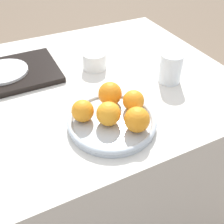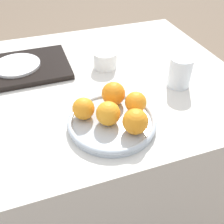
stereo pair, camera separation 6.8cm
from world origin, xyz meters
name	(u,v)px [view 2 (the right image)]	position (x,y,z in m)	size (l,w,h in m)	color
ground_plane	(70,206)	(0.00, 0.00, 0.00)	(12.00, 12.00, 0.00)	#7A6651
table	(61,159)	(0.00, 0.00, 0.38)	(1.37, 0.87, 0.77)	silver
fruit_platter	(112,122)	(0.15, -0.26, 0.78)	(0.25, 0.25, 0.03)	#B2BCC6
orange_0	(135,122)	(0.19, -0.32, 0.82)	(0.07, 0.07, 0.07)	orange
orange_1	(108,113)	(0.14, -0.26, 0.82)	(0.07, 0.07, 0.07)	orange
orange_2	(113,94)	(0.18, -0.18, 0.82)	(0.07, 0.07, 0.07)	orange
orange_3	(136,102)	(0.23, -0.24, 0.82)	(0.06, 0.06, 0.06)	orange
orange_4	(83,109)	(0.08, -0.22, 0.82)	(0.06, 0.06, 0.06)	orange
water_glass	(180,72)	(0.43, -0.14, 0.82)	(0.08, 0.08, 0.10)	silver
serving_tray	(18,69)	(-0.09, 0.14, 0.78)	(0.38, 0.26, 0.02)	black
side_plate	(17,65)	(-0.09, 0.14, 0.79)	(0.17, 0.17, 0.01)	white
cup_1	(105,60)	(0.23, 0.06, 0.80)	(0.09, 0.09, 0.06)	white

